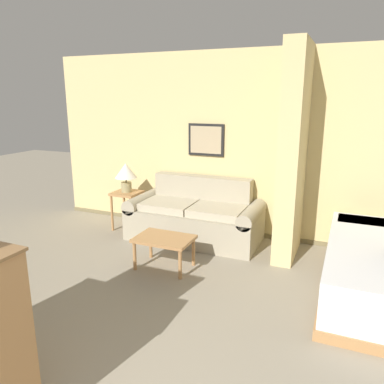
# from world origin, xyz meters

# --- Properties ---
(wall_back) EXTENTS (6.74, 0.16, 2.60)m
(wall_back) POSITION_xyz_m (-0.00, 4.43, 1.29)
(wall_back) COLOR #DBC484
(wall_back) RESTS_ON ground_plane
(wall_partition_pillar) EXTENTS (0.24, 0.89, 2.60)m
(wall_partition_pillar) POSITION_xyz_m (0.44, 3.93, 1.30)
(wall_partition_pillar) COLOR #DBC484
(wall_partition_pillar) RESTS_ON ground_plane
(couch) EXTENTS (1.86, 0.84, 0.86)m
(couch) POSITION_xyz_m (-0.86, 3.95, 0.32)
(couch) COLOR tan
(couch) RESTS_ON ground_plane
(coffee_table) EXTENTS (0.66, 0.46, 0.38)m
(coffee_table) POSITION_xyz_m (-0.83, 2.94, 0.33)
(coffee_table) COLOR #B27F4C
(coffee_table) RESTS_ON ground_plane
(side_table) EXTENTS (0.39, 0.39, 0.58)m
(side_table) POSITION_xyz_m (-1.97, 3.93, 0.47)
(side_table) COLOR #B27F4C
(side_table) RESTS_ON ground_plane
(table_lamp) EXTENTS (0.33, 0.33, 0.44)m
(table_lamp) POSITION_xyz_m (-1.97, 3.93, 0.88)
(table_lamp) COLOR tan
(table_lamp) RESTS_ON side_table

